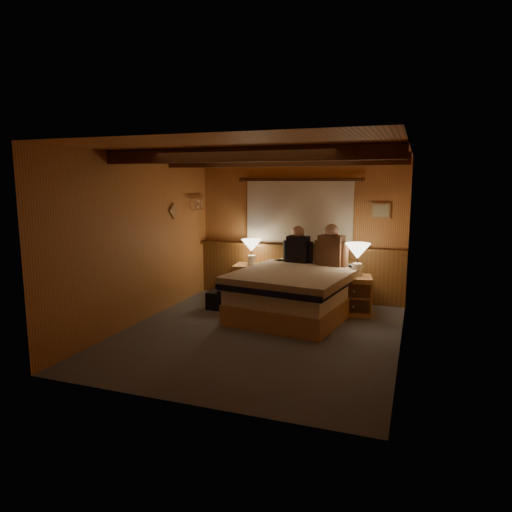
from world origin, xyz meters
The scene contains 19 objects.
floor centered at (0.00, 0.00, 0.00)m, with size 4.20×4.20×0.00m, color #4D535C.
ceiling centered at (0.00, 0.00, 2.40)m, with size 4.20×4.20×0.00m, color #E19454.
wall_back centered at (0.00, 2.10, 1.20)m, with size 3.60×3.60×0.00m, color #C57F46.
wall_left centered at (-1.80, 0.00, 1.20)m, with size 4.20×4.20×0.00m, color #C57F46.
wall_right centered at (1.80, 0.00, 1.20)m, with size 4.20×4.20×0.00m, color #C57F46.
wall_front centered at (0.00, -2.10, 1.20)m, with size 3.60×3.60×0.00m, color #C57F46.
wainscot centered at (0.00, 2.04, 0.49)m, with size 3.60×0.23×0.94m.
curtain_window centered at (0.00, 2.03, 1.52)m, with size 2.18×0.09×1.11m.
ceiling_beams centered at (0.00, 0.15, 2.31)m, with size 3.60×1.65×0.16m.
coat_rail centered at (-1.72, 1.58, 1.67)m, with size 0.05×0.55×0.24m.
framed_print centered at (1.35, 2.08, 1.55)m, with size 0.30×0.04×0.25m.
bed centered at (0.25, 0.97, 0.36)m, with size 1.84×2.24×0.70m.
nightstand_left centered at (-0.77, 1.73, 0.30)m, with size 0.60×0.55×0.59m.
nightstand_right centered at (1.05, 1.36, 0.29)m, with size 0.61×0.56×0.59m.
lamp_left centered at (-0.74, 1.70, 0.91)m, with size 0.34×0.34×0.45m.
lamp_right centered at (1.08, 1.42, 0.94)m, with size 0.38×0.38×0.50m.
person_left centered at (0.08, 1.69, 0.94)m, with size 0.52×0.24×0.63m.
person_right centered at (0.66, 1.56, 0.97)m, with size 0.56×0.31×0.69m.
duffel_bag centered at (-0.95, 0.92, 0.15)m, with size 0.48×0.30×0.34m.
Camera 1 is at (1.93, -5.55, 2.00)m, focal length 32.00 mm.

